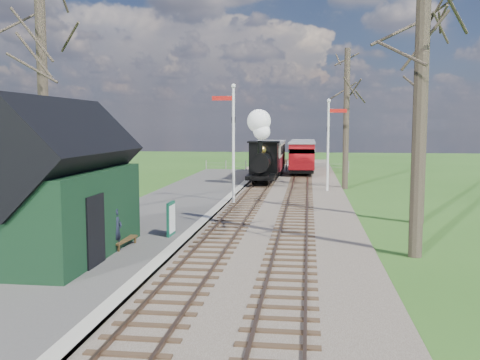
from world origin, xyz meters
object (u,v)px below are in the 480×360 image
object	(u,v)px
red_carriage_b	(303,153)
sign_board	(171,219)
station_shed	(60,188)
locomotive	(262,153)
semaphore_far	(329,138)
coach	(269,156)
semaphore_near	(232,135)
red_carriage_a	(302,157)
person	(116,230)
bench	(120,235)

from	to	relation	value
red_carriage_b	sign_board	distance (m)	31.33
station_shed	sign_board	bearing A→B (deg)	52.06
station_shed	locomotive	world-z (taller)	locomotive
semaphore_far	coach	size ratio (longest dim) A/B	0.72
coach	red_carriage_b	world-z (taller)	coach
semaphore_near	sign_board	world-z (taller)	semaphore_near
station_shed	sign_board	xyz separation A→B (m)	(2.56, 3.29, -1.46)
station_shed	semaphore_near	distance (m)	12.58
locomotive	red_carriage_a	size ratio (longest dim) A/B	0.95
semaphore_near	red_carriage_a	xyz separation A→B (m)	(3.37, 16.81, -2.09)
station_shed	semaphore_near	world-z (taller)	semaphore_near
station_shed	semaphore_near	bearing A→B (deg)	73.62
station_shed	red_carriage_b	xyz separation A→B (m)	(6.90, 34.31, -0.74)
person	sign_board	bearing A→B (deg)	-14.31
semaphore_near	semaphore_far	world-z (taller)	semaphore_near
locomotive	red_carriage_a	world-z (taller)	locomotive
red_carriage_a	semaphore_far	bearing A→B (deg)	-80.68
red_carriage_b	bench	size ratio (longest dim) A/B	3.56
locomotive	red_carriage_b	world-z (taller)	locomotive
bench	red_carriage_a	bearing A→B (deg)	78.64
semaphore_far	station_shed	bearing A→B (deg)	-115.72
semaphore_near	bench	world-z (taller)	semaphore_near
semaphore_near	red_carriage_a	size ratio (longest dim) A/B	1.19
station_shed	semaphore_far	distance (m)	20.01
semaphore_near	person	xyz separation A→B (m)	(-2.07, -11.25, -2.74)
locomotive	coach	distance (m)	6.10
red_carriage_a	station_shed	bearing A→B (deg)	-103.46
station_shed	bench	size ratio (longest dim) A/B	4.29
bench	semaphore_near	bearing A→B (deg)	78.60
locomotive	station_shed	bearing A→B (deg)	-101.45
locomotive	bench	distance (m)	20.14
station_shed	red_carriage_a	world-z (taller)	station_shed
sign_board	bench	size ratio (longest dim) A/B	0.82
coach	red_carriage_a	xyz separation A→B (m)	(2.60, 1.58, -0.13)
station_shed	sign_board	distance (m)	4.42
coach	bench	size ratio (longest dim) A/B	5.40
semaphore_near	locomotive	xyz separation A→B (m)	(0.76, 9.15, -1.36)
red_carriage_b	semaphore_far	bearing A→B (deg)	-83.79
coach	red_carriage_b	distance (m)	7.55
sign_board	red_carriage_a	bearing A→B (deg)	80.36
sign_board	person	distance (m)	2.76
coach	person	size ratio (longest dim) A/B	5.83
coach	person	distance (m)	26.63
coach	bench	xyz separation A→B (m)	(-2.93, -25.93, -1.07)
locomotive	red_carriage_a	distance (m)	8.12
red_carriage_b	person	world-z (taller)	red_carriage_b
coach	red_carriage_b	bearing A→B (deg)	69.84
bench	station_shed	bearing A→B (deg)	-136.60
red_carriage_a	sign_board	bearing A→B (deg)	-99.64
semaphore_near	person	size ratio (longest dim) A/B	4.57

